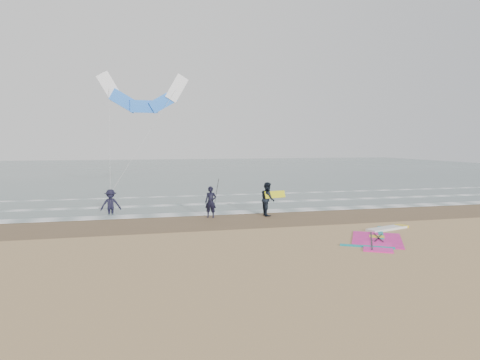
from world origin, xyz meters
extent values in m
plane|color=tan|center=(0.00, 0.00, 0.00)|extent=(120.00, 120.00, 0.00)
cube|color=#47605E|center=(0.00, 48.00, 0.01)|extent=(120.00, 80.00, 0.02)
cube|color=brown|center=(0.00, 6.00, 0.00)|extent=(120.00, 5.00, 0.01)
cube|color=white|center=(0.00, 8.20, 0.03)|extent=(120.00, 1.20, 0.02)
cube|color=white|center=(0.00, 12.00, 0.03)|extent=(120.00, 0.70, 0.02)
cube|color=white|center=(0.00, 16.50, 0.03)|extent=(120.00, 0.50, 0.01)
cube|color=white|center=(5.59, 1.84, 0.05)|extent=(2.31, 1.22, 0.11)
cube|color=yellow|center=(6.58, 2.16, 0.06)|extent=(0.55, 0.64, 0.12)
cube|color=#F61F9A|center=(3.97, 0.04, 0.02)|extent=(3.15, 3.48, 0.04)
cube|color=#F61F9A|center=(3.30, -1.12, 0.02)|extent=(1.74, 1.94, 0.04)
cube|color=#0C8C99|center=(4.87, 1.21, 0.02)|extent=(1.61, 2.59, 0.04)
cube|color=#0C8C99|center=(2.94, -0.94, 0.02)|extent=(1.89, 1.20, 0.04)
cube|color=yellow|center=(4.24, 0.49, 0.02)|extent=(0.81, 0.78, 0.05)
cylinder|color=black|center=(3.61, -0.13, 0.04)|extent=(1.66, 2.83, 0.05)
cylinder|color=black|center=(4.15, 0.22, 0.06)|extent=(1.11, 1.23, 0.04)
cylinder|color=black|center=(4.15, 0.22, 0.06)|extent=(0.53, 1.55, 0.04)
imported|color=black|center=(-1.89, 6.98, 0.85)|extent=(0.74, 0.63, 1.71)
imported|color=black|center=(1.30, 6.84, 0.94)|extent=(0.77, 0.96, 1.88)
imported|color=black|center=(-7.23, 9.50, 0.88)|extent=(1.21, 0.79, 1.76)
cylinder|color=black|center=(-1.59, 6.98, 1.25)|extent=(0.17, 0.86, 1.82)
cube|color=yellow|center=(1.70, 6.74, 1.19)|extent=(1.30, 0.51, 0.39)
cube|color=white|center=(-7.42, 14.47, 7.82)|extent=(1.66, 0.27, 2.03)
cube|color=blue|center=(-6.47, 14.47, 6.87)|extent=(2.03, 0.31, 1.66)
cube|color=blue|center=(-5.17, 14.47, 6.52)|extent=(1.86, 0.29, 0.84)
cube|color=blue|center=(-3.87, 14.47, 6.87)|extent=(2.03, 0.31, 1.66)
cube|color=white|center=(-2.92, 14.47, 7.82)|extent=(1.66, 0.27, 2.03)
cylinder|color=beige|center=(-7.33, 11.98, 4.50)|extent=(0.20, 4.99, 6.65)
cylinder|color=beige|center=(-5.08, 11.98, 4.50)|extent=(4.33, 4.99, 6.65)
camera|label=1|loc=(-5.80, -15.70, 4.08)|focal=32.00mm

